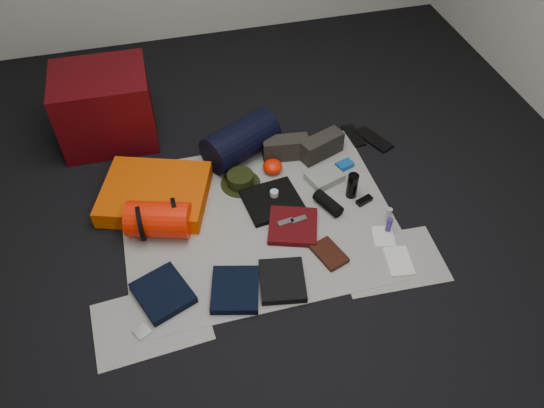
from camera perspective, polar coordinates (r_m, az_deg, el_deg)
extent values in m
cube|color=black|center=(3.21, -1.49, -1.70)|extent=(4.50, 4.50, 0.02)
cube|color=#B9B6AB|center=(3.20, -1.50, -1.55)|extent=(1.60, 1.30, 0.01)
cube|color=#B9B6AB|center=(2.85, -12.86, -12.27)|extent=(0.61, 0.44, 0.00)
cube|color=#B9B6AB|center=(3.08, 12.69, -5.96)|extent=(0.60, 0.43, 0.00)
cube|color=#4B0509|center=(3.77, -17.50, 9.92)|extent=(0.62, 0.52, 0.51)
cube|color=#EA5002|center=(3.34, -12.46, 1.10)|extent=(0.76, 0.69, 0.11)
cylinder|color=#F31C04|center=(3.12, -12.10, -1.65)|extent=(0.41, 0.31, 0.21)
cylinder|color=black|center=(3.12, -13.91, -1.95)|extent=(0.02, 0.22, 0.22)
cylinder|color=black|center=(3.12, -10.31, -1.27)|extent=(0.03, 0.22, 0.22)
cylinder|color=black|center=(3.52, -3.38, 6.79)|extent=(0.56, 0.46, 0.26)
cylinder|color=black|center=(3.41, -3.40, 2.22)|extent=(0.30, 0.30, 0.01)
cylinder|color=black|center=(3.38, -3.43, 2.72)|extent=(0.17, 0.17, 0.07)
cube|color=#2D2923|center=(3.55, 1.47, 6.06)|extent=(0.31, 0.15, 0.15)
cube|color=#2D2923|center=(3.57, 5.33, 6.21)|extent=(0.32, 0.21, 0.15)
cube|color=black|center=(3.80, 8.76, 7.29)|extent=(0.10, 0.24, 0.01)
cube|color=black|center=(3.79, 10.85, 6.86)|extent=(0.22, 0.31, 0.02)
cube|color=black|center=(2.90, -11.64, -9.36)|extent=(0.35, 0.37, 0.05)
cube|color=black|center=(2.86, -3.99, -9.17)|extent=(0.31, 0.34, 0.04)
cube|color=black|center=(2.89, 1.12, -8.24)|extent=(0.29, 0.31, 0.04)
cube|color=black|center=(3.27, 0.03, 0.31)|extent=(0.37, 0.35, 0.03)
cube|color=#4A080A|center=(3.14, 2.27, -2.40)|extent=(0.36, 0.36, 0.04)
ellipsoid|color=#F31C04|center=(3.46, 0.06, 4.05)|extent=(0.15, 0.15, 0.08)
cube|color=gray|center=(3.42, 5.66, 2.91)|extent=(0.26, 0.22, 0.05)
cylinder|color=black|center=(3.31, 8.63, 1.97)|extent=(0.09, 0.09, 0.17)
cylinder|color=black|center=(3.25, 6.05, 0.08)|extent=(0.15, 0.21, 0.08)
cube|color=silver|center=(3.43, 6.15, 2.82)|extent=(0.13, 0.10, 0.04)
cube|color=#1152A5|center=(3.54, 7.82, 4.19)|extent=(0.12, 0.10, 0.03)
cylinder|color=#3F267A|center=(3.17, 12.47, -2.21)|extent=(0.04, 0.04, 0.10)
cylinder|color=#A4A8A4|center=(3.23, 12.45, -1.12)|extent=(0.04, 0.04, 0.10)
cube|color=black|center=(3.03, 6.17, -5.33)|extent=(0.19, 0.24, 0.03)
cube|color=silver|center=(3.07, 13.47, -5.98)|extent=(0.17, 0.22, 0.01)
cube|color=silver|center=(3.17, 11.90, -3.40)|extent=(0.15, 0.18, 0.01)
cube|color=black|center=(3.33, 9.89, 0.37)|extent=(0.12, 0.08, 0.03)
cube|color=silver|center=(2.82, -13.81, -13.19)|extent=(0.10, 0.10, 0.01)
cylinder|color=beige|center=(3.27, 0.24, 1.15)|extent=(0.05, 0.05, 0.04)
cube|color=silver|center=(3.12, 1.48, -1.96)|extent=(0.10, 0.05, 0.01)
cube|color=silver|center=(3.14, 2.88, -1.68)|extent=(0.10, 0.05, 0.01)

